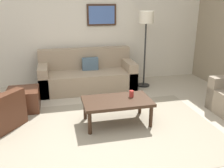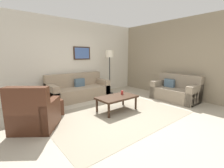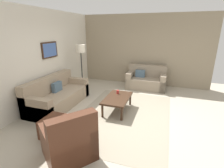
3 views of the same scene
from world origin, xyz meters
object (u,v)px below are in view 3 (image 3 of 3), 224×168
at_px(couch_loveseat, 146,80).
at_px(framed_artwork, 50,50).
at_px(armchair_leather, 70,143).
at_px(ottoman, 57,127).
at_px(couch_main, 56,96).
at_px(lamp_standing, 81,54).
at_px(coffee_table, 117,99).
at_px(cup, 118,92).

bearing_deg(couch_loveseat, framed_artwork, 126.76).
bearing_deg(armchair_leather, ottoman, 52.43).
bearing_deg(couch_main, framed_artwork, 43.03).
xyz_separation_m(ottoman, framed_artwork, (1.75, 1.36, 1.40)).
xyz_separation_m(couch_loveseat, lamp_standing, (-1.19, 2.17, 1.10)).
height_order(ottoman, coffee_table, coffee_table).
height_order(lamp_standing, framed_artwork, framed_artwork).
height_order(armchair_leather, cup, armchair_leather).
bearing_deg(coffee_table, ottoman, 149.66).
distance_m(couch_loveseat, framed_artwork, 3.69).
bearing_deg(framed_artwork, ottoman, -142.11).
bearing_deg(armchair_leather, cup, -4.29).
xyz_separation_m(armchair_leather, ottoman, (0.50, 0.66, -0.11)).
xyz_separation_m(ottoman, lamp_standing, (2.63, 0.77, 1.21)).
height_order(couch_loveseat, framed_artwork, framed_artwork).
xyz_separation_m(couch_main, cup, (0.50, -1.78, 0.17)).
relative_size(coffee_table, framed_artwork, 1.61).
bearing_deg(coffee_table, framed_artwork, 84.72).
bearing_deg(lamp_standing, ottoman, -163.69).
bearing_deg(couch_main, ottoman, -144.05).
bearing_deg(ottoman, lamp_standing, 16.31).
bearing_deg(framed_artwork, cup, -88.56).
relative_size(couch_main, couch_loveseat, 1.43).
bearing_deg(framed_artwork, armchair_leather, -138.18).
distance_m(couch_main, couch_loveseat, 3.44).
distance_m(ottoman, lamp_standing, 2.99).
distance_m(couch_loveseat, ottoman, 4.07).
xyz_separation_m(couch_loveseat, framed_artwork, (-2.07, 2.76, 1.30)).
distance_m(lamp_standing, framed_artwork, 1.08).
height_order(armchair_leather, lamp_standing, lamp_standing).
bearing_deg(lamp_standing, cup, -117.16).
xyz_separation_m(armchair_leather, coffee_table, (2.05, -0.25, 0.05)).
relative_size(couch_main, ottoman, 3.75).
bearing_deg(armchair_leather, coffee_table, -6.86).
bearing_deg(ottoman, cup, -24.67).
bearing_deg(couch_main, coffee_table, -82.75).
distance_m(couch_main, cup, 1.85).
height_order(couch_loveseat, coffee_table, couch_loveseat).
height_order(couch_main, armchair_leather, armchair_leather).
relative_size(couch_main, framed_artwork, 3.07).
bearing_deg(couch_loveseat, coffee_table, 167.60).
bearing_deg(armchair_leather, couch_loveseat, -9.80).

